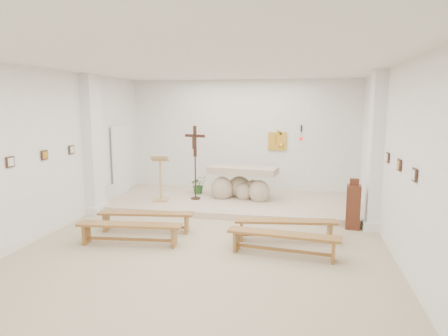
% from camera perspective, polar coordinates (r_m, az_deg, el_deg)
% --- Properties ---
extents(ground, '(7.00, 10.00, 0.00)m').
position_cam_1_polar(ground, '(7.89, -2.80, -11.46)').
color(ground, tan).
rests_on(ground, ground).
extents(wall_left, '(0.02, 10.00, 3.50)m').
position_cam_1_polar(wall_left, '(8.96, -25.12, 1.72)').
color(wall_left, white).
rests_on(wall_left, ground).
extents(wall_right, '(0.02, 10.00, 3.50)m').
position_cam_1_polar(wall_right, '(7.43, 24.22, 0.40)').
color(wall_right, white).
rests_on(wall_right, ground).
extents(wall_back, '(7.00, 0.02, 3.50)m').
position_cam_1_polar(wall_back, '(12.32, 2.76, 4.39)').
color(wall_back, white).
rests_on(wall_back, ground).
extents(ceiling, '(7.00, 10.00, 0.02)m').
position_cam_1_polar(ceiling, '(7.41, -3.02, 14.67)').
color(ceiling, silver).
rests_on(ceiling, wall_back).
extents(sanctuary_platform, '(6.98, 3.00, 0.15)m').
position_cam_1_polar(sanctuary_platform, '(11.14, 1.56, -4.86)').
color(sanctuary_platform, beige).
rests_on(sanctuary_platform, ground).
extents(pilaster_left, '(0.26, 0.55, 3.50)m').
position_cam_1_polar(pilaster_left, '(10.57, -18.20, 3.14)').
color(pilaster_left, white).
rests_on(pilaster_left, ground).
extents(pilaster_right, '(0.26, 0.55, 3.50)m').
position_cam_1_polar(pilaster_right, '(9.35, 20.80, 2.27)').
color(pilaster_right, white).
rests_on(pilaster_right, ground).
extents(gold_wall_relief, '(0.55, 0.04, 0.55)m').
position_cam_1_polar(gold_wall_relief, '(12.19, 7.63, 3.80)').
color(gold_wall_relief, gold).
rests_on(gold_wall_relief, wall_back).
extents(sanctuary_lamp, '(0.11, 0.36, 0.44)m').
position_cam_1_polar(sanctuary_lamp, '(11.90, 10.94, 4.35)').
color(sanctuary_lamp, black).
rests_on(sanctuary_lamp, wall_back).
extents(station_frame_left_front, '(0.03, 0.20, 0.20)m').
position_cam_1_polar(station_frame_left_front, '(8.33, -28.22, 0.78)').
color(station_frame_left_front, '#3C261A').
rests_on(station_frame_left_front, wall_left).
extents(station_frame_left_mid, '(0.03, 0.20, 0.20)m').
position_cam_1_polar(station_frame_left_mid, '(9.11, -24.26, 1.70)').
color(station_frame_left_mid, '#3C261A').
rests_on(station_frame_left_mid, wall_left).
extents(station_frame_left_rear, '(0.03, 0.20, 0.20)m').
position_cam_1_polar(station_frame_left_rear, '(9.94, -20.94, 2.46)').
color(station_frame_left_rear, '#3C261A').
rests_on(station_frame_left_rear, wall_left).
extents(station_frame_right_front, '(0.03, 0.20, 0.20)m').
position_cam_1_polar(station_frame_right_front, '(6.66, 25.55, -0.89)').
color(station_frame_right_front, '#3C261A').
rests_on(station_frame_right_front, wall_right).
extents(station_frame_right_mid, '(0.03, 0.20, 0.20)m').
position_cam_1_polar(station_frame_right_mid, '(7.62, 23.73, 0.41)').
color(station_frame_right_mid, '#3C261A').
rests_on(station_frame_right_mid, wall_right).
extents(station_frame_right_rear, '(0.03, 0.20, 0.20)m').
position_cam_1_polar(station_frame_right_rear, '(8.59, 22.31, 1.41)').
color(station_frame_right_rear, '#3C261A').
rests_on(station_frame_right_rear, wall_right).
extents(radiator_left, '(0.10, 0.85, 0.52)m').
position_cam_1_polar(radiator_left, '(11.44, -16.38, -3.86)').
color(radiator_left, silver).
rests_on(radiator_left, ground).
extents(radiator_right, '(0.10, 0.85, 0.52)m').
position_cam_1_polar(radiator_right, '(10.30, 20.02, -5.48)').
color(radiator_right, silver).
rests_on(radiator_right, ground).
extents(altar, '(1.98, 1.01, 0.98)m').
position_cam_1_polar(altar, '(11.16, 2.58, -2.46)').
color(altar, '#B6A88B').
rests_on(altar, sanctuary_platform).
extents(lectern, '(0.52, 0.46, 1.28)m').
position_cam_1_polar(lectern, '(10.96, -9.08, -1.41)').
color(lectern, tan).
rests_on(lectern, sanctuary_platform).
extents(crucifix_stand, '(0.60, 0.27, 2.04)m').
position_cam_1_polar(crucifix_stand, '(10.96, -4.16, 1.56)').
color(crucifix_stand, '#361A11').
rests_on(crucifix_stand, sanctuary_platform).
extents(potted_plant, '(0.61, 0.59, 0.52)m').
position_cam_1_polar(potted_plant, '(11.81, -3.65, -2.39)').
color(potted_plant, '#255622').
rests_on(potted_plant, sanctuary_platform).
extents(donation_pedestal, '(0.33, 0.33, 1.14)m').
position_cam_1_polar(donation_pedestal, '(9.41, 17.96, -5.26)').
color(donation_pedestal, '#4E2716').
rests_on(donation_pedestal, ground).
extents(bench_left_front, '(2.10, 0.58, 0.44)m').
position_cam_1_polar(bench_left_front, '(8.94, -11.09, -6.90)').
color(bench_left_front, olive).
rests_on(bench_left_front, ground).
extents(bench_right_front, '(2.10, 0.61, 0.44)m').
position_cam_1_polar(bench_right_front, '(8.31, 8.77, -8.08)').
color(bench_right_front, olive).
rests_on(bench_right_front, ground).
extents(bench_left_second, '(2.09, 0.53, 0.44)m').
position_cam_1_polar(bench_left_second, '(8.20, -13.34, -8.47)').
color(bench_left_second, olive).
rests_on(bench_left_second, ground).
extents(bench_right_second, '(2.10, 0.56, 0.44)m').
position_cam_1_polar(bench_right_second, '(7.50, 8.48, -9.98)').
color(bench_right_second, olive).
rests_on(bench_right_second, ground).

